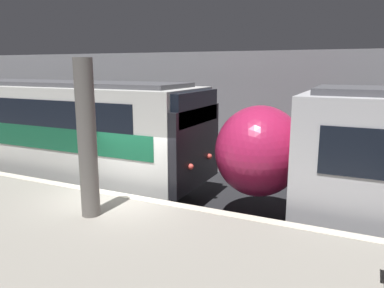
% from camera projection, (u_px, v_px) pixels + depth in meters
% --- Properties ---
extents(ground_plane, '(120.00, 120.00, 0.00)m').
position_uv_depth(ground_plane, '(125.00, 229.00, 10.20)').
color(ground_plane, black).
extents(platform, '(40.00, 4.82, 1.03)m').
position_uv_depth(platform, '(58.00, 250.00, 7.97)').
color(platform, gray).
rests_on(platform, ground).
extents(station_rear_barrier, '(50.00, 0.15, 4.93)m').
position_uv_depth(station_rear_barrier, '(215.00, 113.00, 15.37)').
color(station_rear_barrier, '#939399').
rests_on(station_rear_barrier, ground).
extents(support_pillar_near, '(0.41, 0.41, 3.51)m').
position_uv_depth(support_pillar_near, '(87.00, 139.00, 8.19)').
color(support_pillar_near, slate).
rests_on(support_pillar_near, platform).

